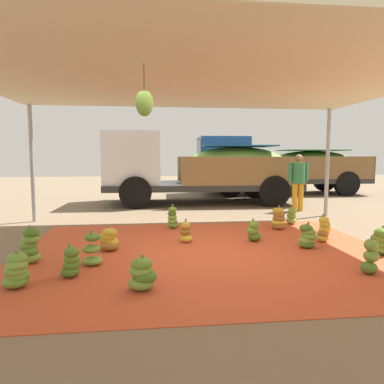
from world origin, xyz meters
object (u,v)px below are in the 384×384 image
at_px(banana_bunch_6, 142,274).
at_px(banana_bunch_13, 71,263).
at_px(banana_bunch_2, 173,218).
at_px(banana_bunch_8, 16,271).
at_px(banana_bunch_5, 370,258).
at_px(banana_bunch_11, 30,247).
at_px(banana_bunch_1, 383,242).
at_px(banana_bunch_0, 324,230).
at_px(banana_bunch_4, 279,219).
at_px(banana_bunch_10, 308,237).
at_px(banana_bunch_14, 92,250).
at_px(banana_bunch_9, 292,216).
at_px(cargo_truck_main, 197,167).
at_px(worker_0, 298,178).
at_px(banana_bunch_7, 109,240).
at_px(banana_bunch_12, 186,233).
at_px(cargo_truck_far, 276,165).
at_px(banana_bunch_3, 254,232).

distance_m(banana_bunch_6, banana_bunch_13, 1.10).
xyz_separation_m(banana_bunch_2, banana_bunch_13, (-1.53, -3.08, -0.03)).
bearing_deg(banana_bunch_8, banana_bunch_5, 0.13).
bearing_deg(banana_bunch_11, banana_bunch_1, -1.63).
bearing_deg(banana_bunch_0, banana_bunch_4, 110.13).
bearing_deg(banana_bunch_10, banana_bunch_14, -171.22).
height_order(banana_bunch_9, cargo_truck_main, cargo_truck_main).
bearing_deg(banana_bunch_14, banana_bunch_10, 8.78).
distance_m(banana_bunch_1, banana_bunch_13, 4.87).
xyz_separation_m(banana_bunch_9, banana_bunch_11, (-5.12, -2.52, 0.07)).
relative_size(banana_bunch_1, worker_0, 0.29).
xyz_separation_m(banana_bunch_8, banana_bunch_10, (4.37, 1.41, -0.01)).
xyz_separation_m(banana_bunch_2, banana_bunch_6, (-0.58, -3.63, -0.04)).
bearing_deg(banana_bunch_9, banana_bunch_2, -176.99).
bearing_deg(banana_bunch_1, banana_bunch_11, 178.37).
relative_size(banana_bunch_5, banana_bunch_7, 1.17).
height_order(banana_bunch_6, banana_bunch_9, banana_bunch_6).
bearing_deg(banana_bunch_2, banana_bunch_11, -133.94).
height_order(banana_bunch_5, banana_bunch_12, banana_bunch_5).
bearing_deg(banana_bunch_12, banana_bunch_8, -138.01).
bearing_deg(cargo_truck_main, banana_bunch_4, -75.06).
relative_size(banana_bunch_8, cargo_truck_far, 0.07).
bearing_deg(banana_bunch_0, banana_bunch_5, -97.45).
height_order(cargo_truck_main, worker_0, cargo_truck_main).
bearing_deg(cargo_truck_far, banana_bunch_10, -106.20).
relative_size(banana_bunch_7, cargo_truck_far, 0.06).
distance_m(banana_bunch_0, banana_bunch_4, 1.28).
xyz_separation_m(banana_bunch_6, banana_bunch_8, (-1.53, 0.24, 0.02)).
bearing_deg(banana_bunch_1, cargo_truck_far, 80.82).
bearing_deg(banana_bunch_8, banana_bunch_10, 17.83).
xyz_separation_m(banana_bunch_2, banana_bunch_4, (2.32, -0.39, -0.00)).
xyz_separation_m(banana_bunch_10, cargo_truck_main, (-1.18, 6.22, 1.04)).
bearing_deg(banana_bunch_8, banana_bunch_6, -8.74).
distance_m(banana_bunch_8, banana_bunch_9, 6.09).
distance_m(banana_bunch_12, banana_bunch_13, 2.44).
distance_m(banana_bunch_4, banana_bunch_12, 2.35).
bearing_deg(banana_bunch_7, banana_bunch_6, -71.95).
bearing_deg(cargo_truck_far, banana_bunch_1, -99.18).
height_order(banana_bunch_5, worker_0, worker_0).
bearing_deg(banana_bunch_6, banana_bunch_8, 171.26).
relative_size(banana_bunch_1, banana_bunch_5, 0.93).
height_order(banana_bunch_6, cargo_truck_main, cargo_truck_main).
bearing_deg(banana_bunch_1, banana_bunch_3, 148.74).
bearing_deg(banana_bunch_2, cargo_truck_far, 54.68).
relative_size(banana_bunch_4, banana_bunch_5, 1.03).
relative_size(banana_bunch_1, banana_bunch_10, 1.03).
xyz_separation_m(banana_bunch_4, banana_bunch_11, (-4.60, -1.98, 0.03)).
height_order(cargo_truck_main, cargo_truck_far, same).
xyz_separation_m(banana_bunch_0, banana_bunch_12, (-2.59, 0.25, -0.04)).
distance_m(banana_bunch_8, cargo_truck_main, 8.34).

